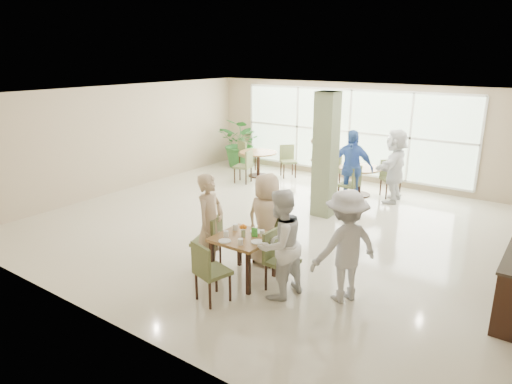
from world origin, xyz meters
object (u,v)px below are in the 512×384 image
Objects in this scene: main_table at (243,243)px; teen_standing at (345,246)px; adult_a at (351,168)px; teen_right at (280,244)px; teen_far at (267,219)px; adult_standing at (320,151)px; round_table_right at (360,174)px; round_table_left at (258,157)px; adult_b at (395,166)px; teen_left at (210,223)px; potted_plant at (242,143)px.

main_table is 1.66m from teen_standing.
teen_right is at bearing -87.05° from adult_a.
teen_far is 0.96× the size of teen_standing.
teen_right is 0.99× the size of teen_standing.
adult_standing is (-1.68, 1.65, -0.07)m from adult_a.
teen_right is 0.99× the size of adult_standing.
adult_standing is (-1.57, 0.78, 0.29)m from round_table_right.
adult_standing is (1.71, 0.71, 0.28)m from round_table_left.
round_table_left is 4.19m from adult_b.
round_table_right is 5.49m from teen_standing.
teen_left reaches higher than round_table_right.
adult_a reaches higher than adult_standing.
round_table_left is 0.66× the size of teen_right.
round_table_right is at bearing 141.55° from adult_standing.
teen_left reaches higher than teen_right.
main_table is 0.50× the size of teen_standing.
adult_standing is at bearing -112.62° from adult_b.
main_table is 0.80m from teen_right.
main_table is 6.64m from round_table_left.
adult_standing is (2.85, 0.04, 0.06)m from potted_plant.
adult_a is (-0.23, 4.63, 0.28)m from main_table.
teen_left reaches higher than potted_plant.
adult_b is at bearing 150.52° from adult_standing.
main_table is at bearing -86.58° from teen_right.
round_table_left is 0.61× the size of adult_b.
adult_a is at bearing -126.88° from teen_standing.
teen_right reaches higher than teen_far.
adult_b is at bearing -138.60° from teen_standing.
teen_standing is 0.93× the size of adult_a.
teen_right is (0.80, -0.83, 0.03)m from teen_far.
potted_plant reaches higher than main_table.
adult_b is at bearing 0.38° from round_table_right.
teen_right is (1.41, -0.06, -0.00)m from teen_left.
main_table is at bearing -10.97° from adult_b.
teen_far is (4.72, -5.51, 0.02)m from potted_plant.
teen_standing is at bearing -75.65° from adult_a.
teen_standing is at bearing 6.31° from adult_b.
potted_plant is 0.94× the size of teen_left.
teen_standing reaches higher than round_table_left.
main_table is 0.68m from teen_left.
potted_plant is at bearing 170.56° from round_table_right.
potted_plant is (-4.41, 0.73, 0.23)m from round_table_right.
adult_standing reaches higher than round_table_left.
teen_far is at bearing -12.23° from adult_b.
teen_right is (0.77, -0.11, 0.20)m from main_table.
adult_b reaches higher than potted_plant.
round_table_right is (-0.34, 5.49, -0.07)m from main_table.
main_table is 0.79× the size of round_table_right.
teen_far is 0.90× the size of adult_b.
teen_left is at bearing 50.81° from teen_far.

